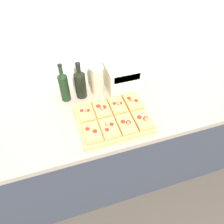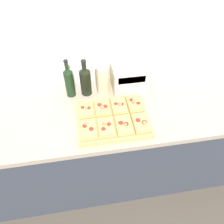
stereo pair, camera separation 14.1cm
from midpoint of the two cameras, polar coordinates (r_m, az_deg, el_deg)
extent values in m
plane|color=#4C4238|center=(2.11, 1.93, -22.08)|extent=(12.00, 12.00, 0.00)
cube|color=silver|center=(1.58, -5.33, 19.57)|extent=(6.00, 0.06, 2.50)
cube|color=#333842|center=(1.88, -0.95, -8.67)|extent=(2.60, 0.64, 0.85)
cube|color=gray|center=(1.53, -1.15, 0.70)|extent=(2.63, 0.67, 0.04)
cube|color=tan|center=(1.42, -2.48, -2.05)|extent=(0.46, 0.36, 0.04)
cube|color=tan|center=(1.44, -9.79, -0.33)|extent=(0.10, 0.16, 0.02)
cube|color=#E5A856|center=(1.43, -9.86, 0.05)|extent=(0.09, 0.15, 0.01)
cylinder|color=maroon|center=(1.43, -10.73, 0.24)|extent=(0.03, 0.03, 0.00)
cylinder|color=maroon|center=(1.42, -9.08, 0.29)|extent=(0.03, 0.03, 0.00)
sphere|color=#7F6B51|center=(1.41, -9.66, 0.26)|extent=(0.02, 0.02, 0.02)
cube|color=tan|center=(1.45, -5.54, 0.64)|extent=(0.10, 0.16, 0.02)
cube|color=#E5A856|center=(1.44, -5.58, 1.02)|extent=(0.09, 0.15, 0.01)
cylinder|color=maroon|center=(1.44, -6.40, 1.40)|extent=(0.03, 0.03, 0.00)
cylinder|color=maroon|center=(1.43, -4.85, 1.16)|extent=(0.03, 0.03, 0.00)
sphere|color=#7F6B51|center=(1.41, -5.57, 0.83)|extent=(0.03, 0.03, 0.03)
cube|color=tan|center=(1.46, -1.36, 1.58)|extent=(0.10, 0.16, 0.02)
cube|color=#E5A856|center=(1.45, -1.37, 1.97)|extent=(0.09, 0.15, 0.01)
cylinder|color=maroon|center=(1.45, -2.20, 2.13)|extent=(0.02, 0.02, 0.00)
cylinder|color=maroon|center=(1.45, -0.58, 2.23)|extent=(0.02, 0.02, 0.00)
sphere|color=#7F6B51|center=(1.43, -1.07, 2.14)|extent=(0.03, 0.03, 0.03)
cube|color=tan|center=(1.49, 2.71, 2.50)|extent=(0.10, 0.16, 0.02)
cube|color=#E5A856|center=(1.48, 2.73, 2.88)|extent=(0.09, 0.15, 0.01)
cylinder|color=maroon|center=(1.49, 1.70, 3.55)|extent=(0.03, 0.03, 0.00)
cylinder|color=maroon|center=(1.47, 3.62, 2.88)|extent=(0.03, 0.03, 0.00)
sphere|color=#7F6B51|center=(1.46, 2.40, 3.16)|extent=(0.03, 0.03, 0.03)
cube|color=tan|center=(1.32, -8.40, -5.54)|extent=(0.10, 0.16, 0.02)
cube|color=#E5A856|center=(1.31, -8.47, -5.16)|extent=(0.09, 0.15, 0.01)
cylinder|color=maroon|center=(1.32, -9.46, -4.52)|extent=(0.03, 0.03, 0.00)
cylinder|color=maroon|center=(1.30, -7.60, -5.15)|extent=(0.03, 0.03, 0.00)
sphere|color=#7F6B51|center=(1.32, -9.23, -3.95)|extent=(0.02, 0.02, 0.02)
cube|color=tan|center=(1.33, -3.78, -4.45)|extent=(0.10, 0.16, 0.02)
cube|color=#E5A856|center=(1.32, -3.81, -4.07)|extent=(0.09, 0.15, 0.01)
cylinder|color=maroon|center=(1.30, -4.40, -4.79)|extent=(0.03, 0.03, 0.00)
cylinder|color=maroon|center=(1.33, -3.14, -3.37)|extent=(0.03, 0.03, 0.00)
sphere|color=#7F6B51|center=(1.32, -4.44, -3.36)|extent=(0.02, 0.02, 0.02)
cube|color=tan|center=(1.35, 0.73, -3.35)|extent=(0.10, 0.16, 0.02)
cube|color=#E5A856|center=(1.34, 0.74, -2.97)|extent=(0.09, 0.15, 0.01)
cylinder|color=maroon|center=(1.34, -0.12, -2.70)|extent=(0.03, 0.03, 0.00)
cylinder|color=maroon|center=(1.34, 1.53, -2.77)|extent=(0.03, 0.03, 0.00)
sphere|color=#7F6B51|center=(1.32, 1.18, -3.04)|extent=(0.02, 0.02, 0.02)
cube|color=tan|center=(1.38, 5.08, -2.28)|extent=(0.10, 0.16, 0.02)
cube|color=#E5A856|center=(1.37, 5.12, -1.89)|extent=(0.09, 0.15, 0.01)
cylinder|color=maroon|center=(1.37, 4.24, -1.51)|extent=(0.03, 0.03, 0.00)
cylinder|color=maroon|center=(1.37, 5.94, -1.75)|extent=(0.03, 0.03, 0.00)
sphere|color=#7F6B51|center=(1.35, 5.90, -2.00)|extent=(0.03, 0.03, 0.03)
cylinder|color=black|center=(1.56, -14.89, 5.89)|extent=(0.07, 0.07, 0.20)
cone|color=black|center=(1.49, -15.73, 9.19)|extent=(0.07, 0.07, 0.03)
cylinder|color=black|center=(1.47, -16.05, 10.46)|extent=(0.03, 0.03, 0.05)
cylinder|color=black|center=(1.45, -16.32, 11.48)|extent=(0.03, 0.03, 0.01)
cylinder|color=black|center=(1.56, -10.80, 6.68)|extent=(0.08, 0.08, 0.19)
cone|color=black|center=(1.50, -11.38, 9.86)|extent=(0.08, 0.08, 0.03)
cylinder|color=black|center=(1.47, -11.61, 11.08)|extent=(0.03, 0.03, 0.05)
cylinder|color=black|center=(1.46, -11.79, 12.06)|extent=(0.03, 0.03, 0.01)
cylinder|color=beige|center=(1.57, -6.43, 7.84)|extent=(0.09, 0.09, 0.21)
cylinder|color=#B2B2B7|center=(1.50, -6.79, 11.15)|extent=(0.09, 0.09, 0.02)
cube|color=beige|center=(1.61, 0.20, 9.03)|extent=(0.24, 0.20, 0.20)
cube|color=black|center=(1.50, 1.31, 8.69)|extent=(0.19, 0.01, 0.05)
cube|color=black|center=(1.64, 4.62, 10.12)|extent=(0.02, 0.02, 0.02)
camera|label=1|loc=(0.07, -92.87, -3.07)|focal=35.00mm
camera|label=2|loc=(0.07, 87.13, 3.07)|focal=35.00mm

